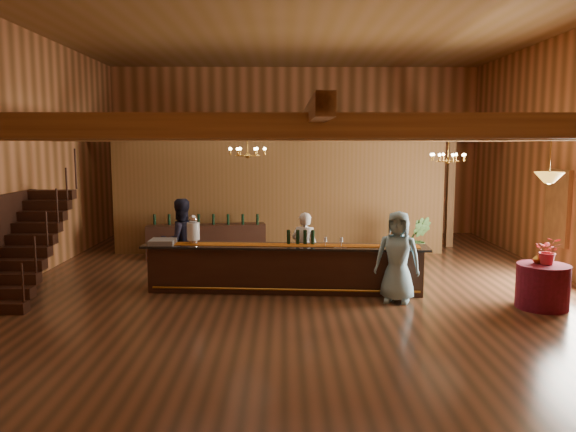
{
  "coord_description": "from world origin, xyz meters",
  "views": [
    {
      "loc": [
        -0.36,
        -11.75,
        3.0
      ],
      "look_at": [
        -0.26,
        0.9,
        1.37
      ],
      "focal_mm": 35.0,
      "sensor_mm": 36.0,
      "label": 1
    }
  ],
  "objects_px": {
    "raffle_drum": "(400,238)",
    "round_table": "(543,286)",
    "beverage_dispenser": "(193,230)",
    "backbar_shelf": "(206,241)",
    "chandelier_right": "(448,157)",
    "tasting_bar": "(284,268)",
    "floor_plant": "(418,239)",
    "chandelier_left": "(248,151)",
    "pendant_lamp": "(549,178)",
    "staff_second": "(180,241)",
    "bartender": "(305,248)",
    "guest": "(398,257)"
  },
  "relations": [
    {
      "from": "raffle_drum",
      "to": "chandelier_left",
      "type": "height_order",
      "value": "chandelier_left"
    },
    {
      "from": "raffle_drum",
      "to": "backbar_shelf",
      "type": "height_order",
      "value": "raffle_drum"
    },
    {
      "from": "staff_second",
      "to": "raffle_drum",
      "type": "bearing_deg",
      "value": 138.47
    },
    {
      "from": "round_table",
      "to": "chandelier_left",
      "type": "relative_size",
      "value": 1.17
    },
    {
      "from": "chandelier_left",
      "to": "floor_plant",
      "type": "height_order",
      "value": "chandelier_left"
    },
    {
      "from": "raffle_drum",
      "to": "backbar_shelf",
      "type": "bearing_deg",
      "value": 139.36
    },
    {
      "from": "staff_second",
      "to": "floor_plant",
      "type": "xyz_separation_m",
      "value": [
        5.64,
        2.15,
        -0.33
      ]
    },
    {
      "from": "tasting_bar",
      "to": "backbar_shelf",
      "type": "bearing_deg",
      "value": 124.69
    },
    {
      "from": "chandelier_right",
      "to": "tasting_bar",
      "type": "bearing_deg",
      "value": -154.66
    },
    {
      "from": "raffle_drum",
      "to": "pendant_lamp",
      "type": "relative_size",
      "value": 0.38
    },
    {
      "from": "raffle_drum",
      "to": "round_table",
      "type": "xyz_separation_m",
      "value": [
        2.45,
        -0.96,
        -0.73
      ]
    },
    {
      "from": "chandelier_left",
      "to": "pendant_lamp",
      "type": "distance_m",
      "value": 6.1
    },
    {
      "from": "raffle_drum",
      "to": "floor_plant",
      "type": "bearing_deg",
      "value": 70.36
    },
    {
      "from": "raffle_drum",
      "to": "chandelier_left",
      "type": "distance_m",
      "value": 3.85
    },
    {
      "from": "round_table",
      "to": "staff_second",
      "type": "distance_m",
      "value": 7.26
    },
    {
      "from": "round_table",
      "to": "pendant_lamp",
      "type": "distance_m",
      "value": 2.0
    },
    {
      "from": "floor_plant",
      "to": "backbar_shelf",
      "type": "bearing_deg",
      "value": 173.27
    },
    {
      "from": "beverage_dispenser",
      "to": "round_table",
      "type": "bearing_deg",
      "value": -11.65
    },
    {
      "from": "bartender",
      "to": "floor_plant",
      "type": "distance_m",
      "value": 3.72
    },
    {
      "from": "tasting_bar",
      "to": "beverage_dispenser",
      "type": "distance_m",
      "value": 2.03
    },
    {
      "from": "backbar_shelf",
      "to": "chandelier_right",
      "type": "relative_size",
      "value": 3.9
    },
    {
      "from": "beverage_dispenser",
      "to": "chandelier_right",
      "type": "xyz_separation_m",
      "value": [
        5.65,
        1.6,
        1.45
      ]
    },
    {
      "from": "tasting_bar",
      "to": "floor_plant",
      "type": "height_order",
      "value": "floor_plant"
    },
    {
      "from": "round_table",
      "to": "chandelier_left",
      "type": "bearing_deg",
      "value": 156.0
    },
    {
      "from": "chandelier_right",
      "to": "beverage_dispenser",
      "type": "bearing_deg",
      "value": -164.17
    },
    {
      "from": "round_table",
      "to": "bartender",
      "type": "bearing_deg",
      "value": 157.05
    },
    {
      "from": "pendant_lamp",
      "to": "bartender",
      "type": "bearing_deg",
      "value": 157.05
    },
    {
      "from": "raffle_drum",
      "to": "staff_second",
      "type": "relative_size",
      "value": 0.18
    },
    {
      "from": "guest",
      "to": "floor_plant",
      "type": "relative_size",
      "value": 1.48
    },
    {
      "from": "chandelier_left",
      "to": "floor_plant",
      "type": "distance_m",
      "value": 5.03
    },
    {
      "from": "beverage_dispenser",
      "to": "staff_second",
      "type": "bearing_deg",
      "value": 124.07
    },
    {
      "from": "backbar_shelf",
      "to": "round_table",
      "type": "bearing_deg",
      "value": -43.95
    },
    {
      "from": "chandelier_left",
      "to": "staff_second",
      "type": "relative_size",
      "value": 0.43
    },
    {
      "from": "backbar_shelf",
      "to": "floor_plant",
      "type": "bearing_deg",
      "value": -16.05
    },
    {
      "from": "tasting_bar",
      "to": "round_table",
      "type": "bearing_deg",
      "value": -9.65
    },
    {
      "from": "raffle_drum",
      "to": "round_table",
      "type": "distance_m",
      "value": 2.73
    },
    {
      "from": "raffle_drum",
      "to": "floor_plant",
      "type": "relative_size",
      "value": 0.29
    },
    {
      "from": "beverage_dispenser",
      "to": "staff_second",
      "type": "xyz_separation_m",
      "value": [
        -0.37,
        0.55,
        -0.33
      ]
    },
    {
      "from": "backbar_shelf",
      "to": "raffle_drum",
      "type": "bearing_deg",
      "value": -49.97
    },
    {
      "from": "staff_second",
      "to": "bartender",
      "type": "bearing_deg",
      "value": 148.44
    },
    {
      "from": "beverage_dispenser",
      "to": "round_table",
      "type": "xyz_separation_m",
      "value": [
        6.62,
        -1.36,
        -0.84
      ]
    },
    {
      "from": "beverage_dispenser",
      "to": "backbar_shelf",
      "type": "height_order",
      "value": "beverage_dispenser"
    },
    {
      "from": "tasting_bar",
      "to": "beverage_dispenser",
      "type": "bearing_deg",
      "value": 178.56
    },
    {
      "from": "tasting_bar",
      "to": "backbar_shelf",
      "type": "xyz_separation_m",
      "value": [
        -2.07,
        3.53,
        -0.05
      ]
    },
    {
      "from": "backbar_shelf",
      "to": "tasting_bar",
      "type": "bearing_deg",
      "value": -68.91
    },
    {
      "from": "floor_plant",
      "to": "pendant_lamp",
      "type": "bearing_deg",
      "value": -71.69
    },
    {
      "from": "tasting_bar",
      "to": "backbar_shelf",
      "type": "height_order",
      "value": "tasting_bar"
    },
    {
      "from": "backbar_shelf",
      "to": "chandelier_right",
      "type": "distance_m",
      "value": 6.51
    },
    {
      "from": "backbar_shelf",
      "to": "pendant_lamp",
      "type": "relative_size",
      "value": 3.47
    },
    {
      "from": "tasting_bar",
      "to": "chandelier_right",
      "type": "relative_size",
      "value": 7.27
    }
  ]
}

